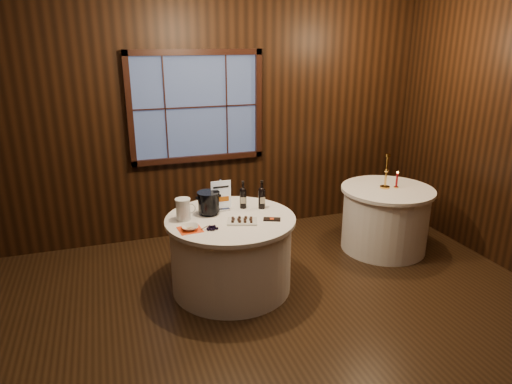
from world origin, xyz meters
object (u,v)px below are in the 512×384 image
object	(u,v)px
port_bottle_right	(262,196)
glass_pitcher	(183,209)
side_table	(385,218)
sign_stand	(221,200)
chocolate_plate	(242,221)
brass_candlestick	(386,176)
ice_bucket	(209,203)
cracker_bowl	(190,227)
chocolate_box	(272,219)
red_candle	(397,181)
main_table	(231,253)
grape_bunch	(212,227)
port_bottle_left	(243,196)

from	to	relation	value
port_bottle_right	glass_pitcher	bearing A→B (deg)	-172.58
side_table	sign_stand	distance (m)	2.10
chocolate_plate	brass_candlestick	xyz separation A→B (m)	(1.90, 0.47, 0.13)
ice_bucket	cracker_bowl	bearing A→B (deg)	-127.61
port_bottle_right	sign_stand	bearing A→B (deg)	173.80
chocolate_box	red_candle	size ratio (longest dim) A/B	0.82
sign_stand	ice_bucket	distance (m)	0.15
main_table	sign_stand	xyz separation A→B (m)	(-0.04, 0.22, 0.49)
main_table	grape_bunch	bearing A→B (deg)	-136.42
sign_stand	glass_pitcher	bearing A→B (deg)	-162.50
ice_bucket	port_bottle_left	bearing A→B (deg)	8.59
port_bottle_right	chocolate_box	distance (m)	0.36
chocolate_plate	glass_pitcher	xyz separation A→B (m)	(-0.52, 0.25, 0.09)
main_table	side_table	world-z (taller)	same
chocolate_plate	cracker_bowl	xyz separation A→B (m)	(-0.51, -0.02, 0.01)
chocolate_plate	chocolate_box	xyz separation A→B (m)	(0.29, -0.04, -0.01)
main_table	brass_candlestick	world-z (taller)	brass_candlestick
red_candle	glass_pitcher	bearing A→B (deg)	-175.79
side_table	ice_bucket	world-z (taller)	ice_bucket
port_bottle_left	red_candle	xyz separation A→B (m)	(1.90, 0.07, -0.05)
ice_bucket	chocolate_box	size ratio (longest dim) A/B	1.40
port_bottle_right	cracker_bowl	bearing A→B (deg)	-154.67
cracker_bowl	red_candle	distance (m)	2.57
main_table	chocolate_box	xyz separation A→B (m)	(0.36, -0.19, 0.39)
chocolate_plate	brass_candlestick	distance (m)	1.96
ice_bucket	glass_pitcher	bearing A→B (deg)	-166.22
cracker_bowl	chocolate_box	bearing A→B (deg)	-1.28
ice_bucket	chocolate_box	world-z (taller)	ice_bucket
port_bottle_left	sign_stand	bearing A→B (deg)	-163.63
main_table	chocolate_box	bearing A→B (deg)	-27.65
ice_bucket	port_bottle_right	bearing A→B (deg)	-1.54
main_table	side_table	distance (m)	2.02
port_bottle_left	chocolate_plate	size ratio (longest dim) A/B	0.89
chocolate_box	red_candle	bearing A→B (deg)	38.12
main_table	red_candle	size ratio (longest dim) A/B	6.35
main_table	brass_candlestick	size ratio (longest dim) A/B	3.11
chocolate_box	port_bottle_left	bearing A→B (deg)	135.03
port_bottle_left	chocolate_plate	distance (m)	0.41
brass_candlestick	port_bottle_left	bearing A→B (deg)	-176.74
chocolate_box	grape_bunch	bearing A→B (deg)	-153.42
main_table	brass_candlestick	xyz separation A→B (m)	(1.97, 0.32, 0.53)
main_table	brass_candlestick	distance (m)	2.06
grape_bunch	brass_candlestick	bearing A→B (deg)	13.88
main_table	red_candle	xyz separation A→B (m)	(2.10, 0.28, 0.46)
port_bottle_right	brass_candlestick	bearing A→B (deg)	10.08
side_table	port_bottle_right	xyz separation A→B (m)	(-1.62, -0.15, 0.51)
ice_bucket	red_candle	size ratio (longest dim) A/B	1.14
port_bottle_left	main_table	bearing A→B (deg)	-115.41
side_table	ice_bucket	xyz separation A→B (m)	(-2.18, -0.14, 0.50)
main_table	port_bottle_left	distance (m)	0.59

